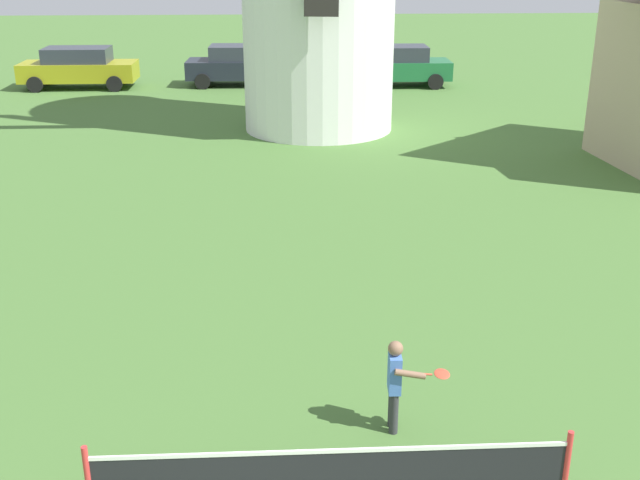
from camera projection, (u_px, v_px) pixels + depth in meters
tennis_net at (331, 477)px, 7.36m from camera, size 4.57×0.06×1.10m
player_far at (397, 381)px, 9.00m from camera, size 0.69×0.49×1.16m
parked_car_mustard at (79, 67)px, 30.30m from camera, size 4.39×1.89×1.56m
parked_car_black at (241, 65)px, 30.90m from camera, size 4.26×1.98×1.56m
parked_car_green at (397, 65)px, 30.76m from camera, size 4.21×1.94×1.56m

